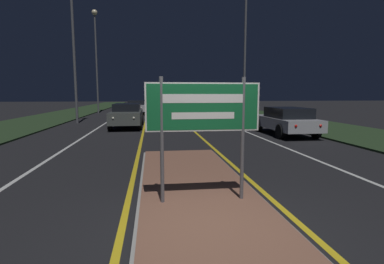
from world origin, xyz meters
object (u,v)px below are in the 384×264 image
at_px(highway_sign, 203,113).
at_px(car_receding_0, 286,120).
at_px(streetlight_left_far, 96,45).
at_px(car_approaching_0, 127,115).
at_px(car_receding_1, 193,108).
at_px(car_receding_2, 180,104).
at_px(streetlight_left_near, 73,40).
at_px(car_approaching_1, 136,107).
at_px(streetlight_right_near, 245,44).
at_px(car_receding_3, 177,102).

bearing_deg(highway_sign, car_receding_0, 57.17).
relative_size(streetlight_left_far, car_approaching_0, 2.28).
distance_m(highway_sign, car_receding_1, 22.05).
height_order(highway_sign, car_approaching_0, highway_sign).
bearing_deg(car_receding_2, streetlight_left_near, -120.09).
distance_m(highway_sign, car_approaching_0, 13.75).
xyz_separation_m(highway_sign, car_receding_2, (2.55, 31.74, -0.91)).
distance_m(car_receding_0, car_receding_2, 22.96).
bearing_deg(car_approaching_1, streetlight_right_near, -40.17).
relative_size(car_receding_1, car_receding_2, 0.93).
bearing_deg(highway_sign, streetlight_right_near, 70.46).
height_order(car_receding_0, car_receding_1, car_receding_1).
bearing_deg(streetlight_left_near, car_receding_0, -32.66).
distance_m(car_receding_0, car_approaching_0, 9.40).
relative_size(car_receding_2, car_receding_3, 1.03).
distance_m(car_receding_0, car_approaching_1, 18.98).
relative_size(streetlight_right_near, car_approaching_1, 2.42).
bearing_deg(streetlight_left_near, car_approaching_0, -40.59).
bearing_deg(car_approaching_1, car_receding_3, 68.77).
height_order(streetlight_left_far, streetlight_right_near, streetlight_left_far).
bearing_deg(car_approaching_1, streetlight_left_near, -111.32).
bearing_deg(car_receding_3, car_approaching_0, -101.31).
relative_size(streetlight_left_near, car_receding_1, 2.16).
bearing_deg(car_receding_1, car_approaching_1, 141.57).
relative_size(streetlight_left_near, car_receding_2, 2.00).
height_order(streetlight_right_near, car_approaching_1, streetlight_right_near).
bearing_deg(car_receding_0, streetlight_left_near, 147.34).
bearing_deg(streetlight_right_near, highway_sign, -109.54).
xyz_separation_m(car_receding_1, car_approaching_1, (-5.33, 4.23, -0.04)).
bearing_deg(streetlight_left_near, car_receding_1, 29.85).
xyz_separation_m(streetlight_right_near, car_approaching_0, (-8.98, -4.94, -5.20)).
bearing_deg(car_approaching_0, car_receding_0, -28.54).
height_order(car_receding_3, car_approaching_1, car_receding_3).
distance_m(streetlight_right_near, car_approaching_0, 11.50).
height_order(car_receding_2, car_receding_3, car_receding_2).
xyz_separation_m(streetlight_left_near, car_receding_3, (8.97, 23.05, -4.96)).
relative_size(highway_sign, car_receding_1, 0.54).
relative_size(car_receding_1, car_receding_3, 0.96).
bearing_deg(car_receding_2, car_receding_3, 88.19).
bearing_deg(car_receding_0, car_receding_2, 98.17).
xyz_separation_m(car_receding_1, car_receding_2, (-0.27, 9.89, 0.01)).
xyz_separation_m(car_receding_3, car_approaching_1, (-5.31, -13.67, -0.03)).
relative_size(car_receding_0, car_approaching_0, 0.97).
xyz_separation_m(car_receding_2, car_approaching_1, (-5.05, -5.66, -0.05)).
relative_size(car_receding_1, car_approaching_0, 0.89).
bearing_deg(streetlight_left_near, car_approaching_1, 68.68).
height_order(streetlight_right_near, car_receding_1, streetlight_right_near).
bearing_deg(car_approaching_0, car_approaching_1, 90.28).
distance_m(car_receding_1, car_receding_2, 9.89).
height_order(streetlight_left_near, streetlight_left_far, streetlight_left_far).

